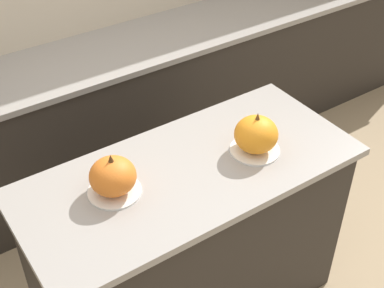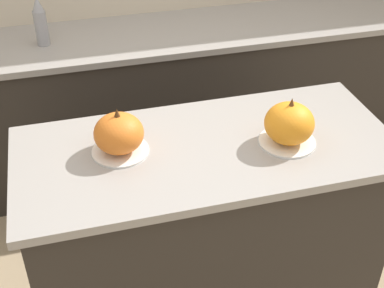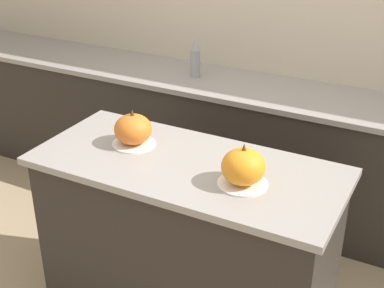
# 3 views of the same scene
# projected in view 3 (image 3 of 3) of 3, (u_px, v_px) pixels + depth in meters

# --- Properties ---
(wall_back) EXTENTS (8.00, 0.06, 2.50)m
(wall_back) POSITION_uv_depth(u_px,v_px,m) (294.00, 27.00, 3.55)
(wall_back) COLOR beige
(wall_back) RESTS_ON ground_plane
(kitchen_island) EXTENTS (1.47, 0.66, 0.94)m
(kitchen_island) POSITION_uv_depth(u_px,v_px,m) (187.00, 245.00, 2.69)
(kitchen_island) COLOR #2D2823
(kitchen_island) RESTS_ON ground_plane
(back_counter) EXTENTS (6.00, 0.60, 0.91)m
(back_counter) POSITION_uv_depth(u_px,v_px,m) (269.00, 153.00, 3.64)
(back_counter) COLOR #2D2823
(back_counter) RESTS_ON ground_plane
(pumpkin_cake_left) EXTENTS (0.22, 0.22, 0.19)m
(pumpkin_cake_left) POSITION_uv_depth(u_px,v_px,m) (133.00, 130.00, 2.63)
(pumpkin_cake_left) COLOR white
(pumpkin_cake_left) RESTS_ON kitchen_island
(pumpkin_cake_right) EXTENTS (0.22, 0.22, 0.20)m
(pumpkin_cake_right) POSITION_uv_depth(u_px,v_px,m) (243.00, 168.00, 2.28)
(pumpkin_cake_right) COLOR white
(pumpkin_cake_right) RESTS_ON kitchen_island
(bottle_tall) EXTENTS (0.07, 0.07, 0.27)m
(bottle_tall) POSITION_uv_depth(u_px,v_px,m) (195.00, 58.00, 3.61)
(bottle_tall) COLOR #99999E
(bottle_tall) RESTS_ON back_counter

